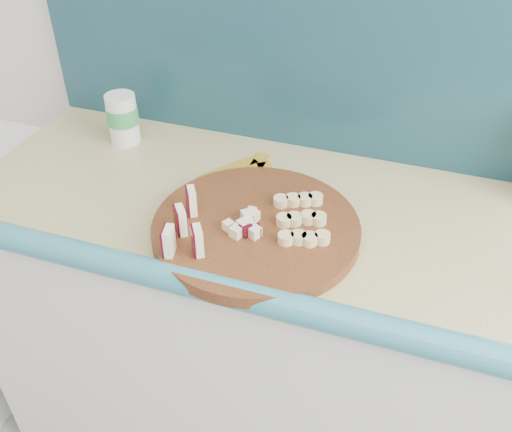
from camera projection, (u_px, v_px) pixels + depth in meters
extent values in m
cube|color=silver|center=(435.00, 7.00, 1.24)|extent=(3.60, 0.04, 2.60)
cube|color=white|center=(402.00, 373.00, 1.51)|extent=(2.20, 0.60, 0.88)
cube|color=tan|center=(434.00, 242.00, 1.24)|extent=(2.20, 0.60, 0.03)
cube|color=teal|center=(419.00, 346.00, 1.01)|extent=(2.20, 0.06, 0.03)
cube|color=teal|center=(468.00, 76.00, 1.29)|extent=(2.20, 0.02, 0.50)
cylinder|color=#471E0F|center=(256.00, 228.00, 1.23)|extent=(0.58, 0.58, 0.03)
cube|color=#F8F1C6|center=(169.00, 241.00, 1.12)|extent=(0.03, 0.04, 0.06)
cube|color=#440412|center=(164.00, 241.00, 1.12)|extent=(0.02, 0.04, 0.06)
cube|color=#F8F1C6|center=(181.00, 220.00, 1.18)|extent=(0.03, 0.04, 0.06)
cube|color=#440412|center=(176.00, 220.00, 1.18)|extent=(0.02, 0.04, 0.06)
cube|color=#F8F1C6|center=(192.00, 201.00, 1.23)|extent=(0.03, 0.04, 0.06)
cube|color=#440412|center=(187.00, 201.00, 1.23)|extent=(0.02, 0.04, 0.06)
cube|color=#F8F1C6|center=(198.00, 241.00, 1.13)|extent=(0.03, 0.04, 0.06)
cube|color=#440412|center=(193.00, 241.00, 1.13)|extent=(0.02, 0.04, 0.06)
cube|color=beige|center=(248.00, 219.00, 1.21)|extent=(0.02, 0.02, 0.02)
cube|color=beige|center=(250.00, 217.00, 1.22)|extent=(0.02, 0.02, 0.02)
cube|color=#440412|center=(248.00, 212.00, 1.23)|extent=(0.02, 0.02, 0.02)
cube|color=beige|center=(243.00, 216.00, 1.22)|extent=(0.02, 0.02, 0.02)
cube|color=beige|center=(237.00, 215.00, 1.22)|extent=(0.02, 0.02, 0.02)
cube|color=beige|center=(230.00, 218.00, 1.22)|extent=(0.02, 0.02, 0.02)
cube|color=beige|center=(237.00, 221.00, 1.21)|extent=(0.02, 0.02, 0.02)
cube|color=beige|center=(237.00, 225.00, 1.20)|extent=(0.02, 0.02, 0.02)
cube|color=#440412|center=(242.00, 229.00, 1.19)|extent=(0.02, 0.02, 0.02)
cube|color=beige|center=(247.00, 224.00, 1.20)|extent=(0.02, 0.02, 0.02)
cube|color=beige|center=(253.00, 223.00, 1.20)|extent=(0.02, 0.02, 0.02)
cylinder|color=#DCC786|center=(285.00, 239.00, 1.16)|extent=(0.03, 0.03, 0.02)
cylinder|color=#DCC786|center=(298.00, 239.00, 1.16)|extent=(0.03, 0.03, 0.02)
cylinder|color=#DCC786|center=(311.00, 239.00, 1.16)|extent=(0.03, 0.03, 0.02)
cylinder|color=#DCC786|center=(324.00, 238.00, 1.16)|extent=(0.03, 0.03, 0.02)
cylinder|color=#DCC786|center=(282.00, 219.00, 1.22)|extent=(0.03, 0.03, 0.02)
cylinder|color=#DCC786|center=(295.00, 219.00, 1.22)|extent=(0.03, 0.03, 0.02)
cylinder|color=#DCC786|center=(307.00, 218.00, 1.22)|extent=(0.03, 0.03, 0.02)
cylinder|color=#DCC786|center=(320.00, 218.00, 1.22)|extent=(0.03, 0.03, 0.02)
cylinder|color=#DCC786|center=(280.00, 201.00, 1.27)|extent=(0.03, 0.03, 0.02)
cylinder|color=#DCC786|center=(292.00, 200.00, 1.27)|extent=(0.03, 0.03, 0.02)
cylinder|color=#DCC786|center=(304.00, 200.00, 1.27)|extent=(0.03, 0.03, 0.02)
cylinder|color=#DCC786|center=(316.00, 200.00, 1.27)|extent=(0.03, 0.03, 0.02)
cylinder|color=white|center=(123.00, 119.00, 1.51)|extent=(0.08, 0.08, 0.14)
cylinder|color=#36964F|center=(122.00, 115.00, 1.50)|extent=(0.08, 0.08, 0.05)
cube|color=yellow|center=(228.00, 170.00, 1.43)|extent=(0.12, 0.16, 0.01)
cube|color=yellow|center=(254.00, 170.00, 1.43)|extent=(0.04, 0.17, 0.01)
cube|color=yellow|center=(270.00, 181.00, 1.39)|extent=(0.11, 0.16, 0.01)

